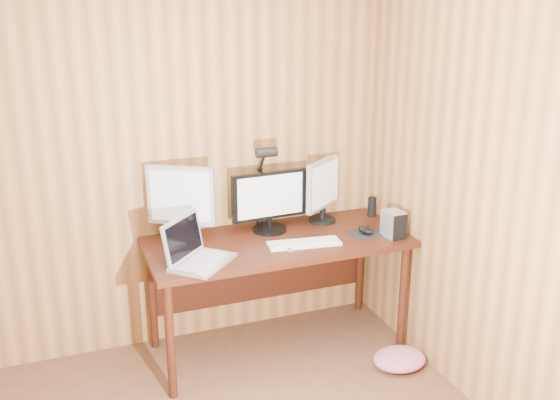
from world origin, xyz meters
TOP-DOWN VIEW (x-y plane):
  - room_shell at (0.00, 0.00)m, footprint 4.00×4.00m
  - desk at (0.93, 1.70)m, footprint 1.60×0.70m
  - monitor_center at (0.94, 1.79)m, footprint 0.50×0.22m
  - monitor_left at (0.39, 1.82)m, footprint 0.38×0.24m
  - monitor_right at (1.33, 1.83)m, footprint 0.32×0.25m
  - laptop at (0.38, 1.46)m, footprint 0.45×0.45m
  - keyboard at (1.05, 1.49)m, footprint 0.45×0.19m
  - mousepad at (1.49, 1.53)m, footprint 0.21×0.18m
  - mouse at (1.49, 1.53)m, footprint 0.11×0.14m
  - hard_drive at (1.62, 1.42)m, footprint 0.11×0.15m
  - phone at (0.94, 1.46)m, footprint 0.07×0.11m
  - speaker at (1.68, 1.81)m, footprint 0.06×0.06m
  - desk_lamp at (0.93, 1.87)m, footprint 0.13×0.19m
  - fabric_pile at (1.55, 1.15)m, footprint 0.36×0.31m

SIDE VIEW (x-z plane):
  - fabric_pile at x=1.55m, z-range 0.00..0.11m
  - desk at x=0.93m, z-range 0.25..1.00m
  - mousepad at x=1.49m, z-range 0.75..0.75m
  - phone at x=0.94m, z-range 0.75..0.76m
  - keyboard at x=1.05m, z-range 0.75..0.77m
  - mouse at x=1.49m, z-range 0.75..0.80m
  - laptop at x=0.38m, z-range 0.69..0.94m
  - speaker at x=1.68m, z-range 0.75..0.88m
  - hard_drive at x=1.62m, z-range 0.75..0.91m
  - monitor_center at x=0.94m, z-range 0.76..1.15m
  - monitor_right at x=1.33m, z-range 0.77..1.19m
  - monitor_left at x=0.39m, z-range 0.77..1.24m
  - desk_lamp at x=0.93m, z-range 0.82..1.40m
  - room_shell at x=0.00m, z-range -0.75..3.25m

